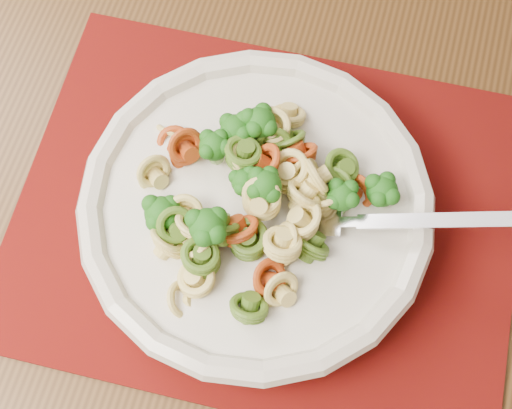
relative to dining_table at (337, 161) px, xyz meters
The scene contains 5 objects.
dining_table is the anchor object (origin of this frame).
placemat 0.16m from the dining_table, 92.46° to the right, with size 0.40×0.31×0.00m, color #5B0F03.
pasta_bowl 0.19m from the dining_table, 93.77° to the right, with size 0.27×0.27×0.05m.
pasta_broccoli_heap 0.20m from the dining_table, 93.77° to the right, with size 0.23×0.23×0.06m, color tan, non-canonical shape.
fork 0.19m from the dining_table, 70.33° to the right, with size 0.19×0.02×0.01m, color silver, non-canonical shape.
Camera 1 is at (0.72, 0.23, 1.23)m, focal length 50.00 mm.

